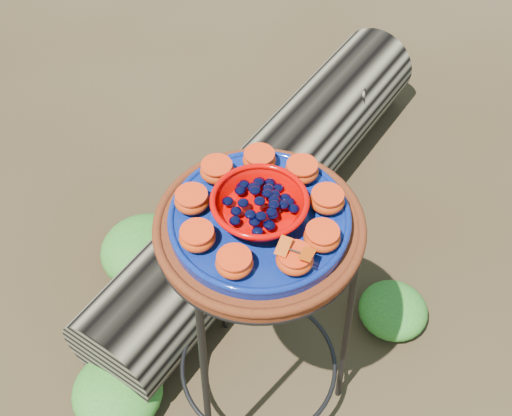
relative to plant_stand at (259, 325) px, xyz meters
name	(u,v)px	position (x,y,z in m)	size (l,w,h in m)	color
ground	(258,388)	(0.00, 0.00, -0.35)	(60.00, 60.00, 0.00)	black
plant_stand	(259,325)	(0.00, 0.00, 0.00)	(0.44, 0.44, 0.70)	black
terracotta_saucer	(259,229)	(0.00, 0.00, 0.37)	(0.40, 0.40, 0.03)	#3C140A
cobalt_plate	(259,220)	(0.00, 0.00, 0.39)	(0.34, 0.34, 0.02)	#000948
red_bowl	(260,208)	(0.00, 0.00, 0.43)	(0.17, 0.17, 0.05)	#C30200
glass_gems	(260,195)	(0.00, 0.00, 0.46)	(0.13, 0.13, 0.02)	black
orange_half_0	(295,259)	(0.00, -0.13, 0.42)	(0.07, 0.07, 0.04)	#B43E00
orange_half_1	(322,237)	(0.07, -0.11, 0.42)	(0.07, 0.07, 0.04)	#B43E00
orange_half_2	(327,200)	(0.12, -0.04, 0.42)	(0.07, 0.07, 0.04)	#B43E00
orange_half_3	(302,171)	(0.12, 0.05, 0.42)	(0.07, 0.07, 0.04)	#B43E00
orange_half_4	(259,160)	(0.06, 0.12, 0.42)	(0.07, 0.07, 0.04)	#B43E00
orange_half_5	(217,171)	(-0.03, 0.12, 0.42)	(0.07, 0.07, 0.04)	#B43E00
orange_half_6	(192,200)	(-0.10, 0.08, 0.42)	(0.07, 0.07, 0.04)	#B43E00
orange_half_7	(197,237)	(-0.13, -0.01, 0.42)	(0.07, 0.07, 0.04)	#B43E00
orange_half_8	(234,263)	(-0.09, -0.09, 0.42)	(0.07, 0.07, 0.04)	#B43E00
butterfly	(295,251)	(0.00, -0.13, 0.45)	(0.08, 0.05, 0.01)	#B93B06
driftwood_log	(268,184)	(0.31, 0.56, -0.21)	(1.55, 0.41, 0.29)	black
foliage_left	(117,391)	(-0.35, 0.14, -0.29)	(0.24, 0.24, 0.12)	#29591F
foliage_right	(393,309)	(0.45, 0.02, -0.30)	(0.20, 0.20, 0.10)	#29591F
foliage_back	(145,249)	(-0.13, 0.54, -0.28)	(0.28, 0.28, 0.14)	#29591F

